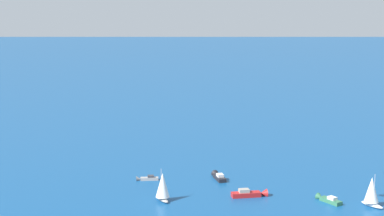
{
  "coord_description": "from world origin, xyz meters",
  "views": [
    {
      "loc": [
        61.05,
        105.79,
        48.56
      ],
      "look_at": [
        1.01,
        0.95,
        28.67
      ],
      "focal_mm": 57.79,
      "sensor_mm": 36.0,
      "label": 1
    }
  ],
  "objects_px": {
    "sailboat_far_port": "(372,191)",
    "sailboat_outer_ring_a": "(163,187)",
    "motorboat_mid_cluster": "(218,177)",
    "motorboat_near_centre": "(328,199)",
    "motorboat_offshore": "(251,194)",
    "motorboat_trailing": "(146,178)"
  },
  "relations": [
    {
      "from": "motorboat_near_centre",
      "to": "sailboat_far_port",
      "type": "bearing_deg",
      "value": 130.29
    },
    {
      "from": "motorboat_near_centre",
      "to": "motorboat_offshore",
      "type": "xyz_separation_m",
      "value": [
        14.27,
        -13.2,
        0.14
      ]
    },
    {
      "from": "motorboat_mid_cluster",
      "to": "sailboat_outer_ring_a",
      "type": "bearing_deg",
      "value": 23.94
    },
    {
      "from": "motorboat_trailing",
      "to": "sailboat_outer_ring_a",
      "type": "bearing_deg",
      "value": 76.44
    },
    {
      "from": "motorboat_trailing",
      "to": "motorboat_mid_cluster",
      "type": "xyz_separation_m",
      "value": [
        -18.51,
        8.87,
        0.16
      ]
    },
    {
      "from": "sailboat_far_port",
      "to": "sailboat_outer_ring_a",
      "type": "relative_size",
      "value": 1.02
    },
    {
      "from": "sailboat_far_port",
      "to": "sailboat_outer_ring_a",
      "type": "xyz_separation_m",
      "value": [
        42.61,
        -29.28,
        -0.06
      ]
    },
    {
      "from": "motorboat_near_centre",
      "to": "sailboat_outer_ring_a",
      "type": "height_order",
      "value": "sailboat_outer_ring_a"
    },
    {
      "from": "sailboat_far_port",
      "to": "sailboat_outer_ring_a",
      "type": "distance_m",
      "value": 51.7
    },
    {
      "from": "sailboat_far_port",
      "to": "motorboat_mid_cluster",
      "type": "bearing_deg",
      "value": -63.79
    },
    {
      "from": "motorboat_offshore",
      "to": "motorboat_trailing",
      "type": "distance_m",
      "value": 32.01
    },
    {
      "from": "motorboat_near_centre",
      "to": "sailboat_outer_ring_a",
      "type": "xyz_separation_m",
      "value": [
        35.79,
        -21.24,
        3.15
      ]
    },
    {
      "from": "sailboat_outer_ring_a",
      "to": "motorboat_offshore",
      "type": "bearing_deg",
      "value": 159.52
    },
    {
      "from": "motorboat_offshore",
      "to": "sailboat_far_port",
      "type": "bearing_deg",
      "value": 134.79
    },
    {
      "from": "motorboat_near_centre",
      "to": "sailboat_outer_ring_a",
      "type": "relative_size",
      "value": 0.94
    },
    {
      "from": "sailboat_outer_ring_a",
      "to": "sailboat_far_port",
      "type": "bearing_deg",
      "value": 145.5
    },
    {
      "from": "motorboat_trailing",
      "to": "motorboat_mid_cluster",
      "type": "distance_m",
      "value": 20.53
    },
    {
      "from": "motorboat_near_centre",
      "to": "sailboat_far_port",
      "type": "xyz_separation_m",
      "value": [
        -6.81,
        8.04,
        3.21
      ]
    },
    {
      "from": "motorboat_trailing",
      "to": "motorboat_offshore",
      "type": "bearing_deg",
      "value": 121.88
    },
    {
      "from": "motorboat_near_centre",
      "to": "motorboat_mid_cluster",
      "type": "relative_size",
      "value": 0.9
    },
    {
      "from": "motorboat_trailing",
      "to": "sailboat_far_port",
      "type": "bearing_deg",
      "value": 128.11
    },
    {
      "from": "motorboat_offshore",
      "to": "motorboat_near_centre",
      "type": "bearing_deg",
      "value": 137.22
    }
  ]
}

